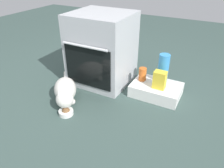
% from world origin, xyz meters
% --- Properties ---
extents(ground, '(8.00, 8.00, 0.00)m').
position_xyz_m(ground, '(0.00, 0.00, 0.00)').
color(ground, '#384C47').
extents(oven, '(0.63, 0.63, 0.78)m').
position_xyz_m(oven, '(-0.08, 0.44, 0.39)').
color(oven, '#B7BABF').
rests_on(oven, ground).
extents(pantry_cabinet, '(0.50, 0.35, 0.13)m').
position_xyz_m(pantry_cabinet, '(0.58, 0.43, 0.06)').
color(pantry_cabinet, white).
rests_on(pantry_cabinet, ground).
extents(food_bowl, '(0.14, 0.14, 0.07)m').
position_xyz_m(food_bowl, '(-0.05, -0.28, 0.03)').
color(food_bowl, white).
rests_on(food_bowl, ground).
extents(cat, '(0.48, 0.58, 0.24)m').
position_xyz_m(cat, '(-0.17, -0.12, 0.12)').
color(cat, silver).
rests_on(cat, ground).
extents(sauce_jar, '(0.08, 0.08, 0.14)m').
position_xyz_m(sauce_jar, '(0.41, 0.45, 0.20)').
color(sauce_jar, '#D16023').
rests_on(sauce_jar, pantry_cabinet).
extents(snack_bag, '(0.12, 0.09, 0.18)m').
position_xyz_m(snack_bag, '(0.62, 0.38, 0.22)').
color(snack_bag, yellow).
rests_on(snack_bag, pantry_cabinet).
extents(water_bottle, '(0.11, 0.11, 0.30)m').
position_xyz_m(water_bottle, '(0.60, 0.53, 0.28)').
color(water_bottle, '#388CD1').
rests_on(water_bottle, pantry_cabinet).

